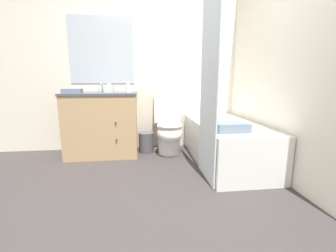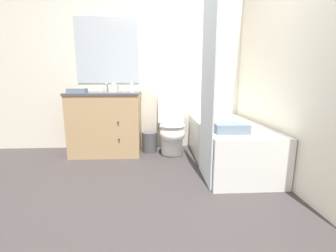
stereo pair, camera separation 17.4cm
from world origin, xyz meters
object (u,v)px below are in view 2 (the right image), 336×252
sink_faucet (108,89)px  bath_towel_folded (230,128)px  vanity_cabinet (107,123)px  toilet (172,128)px  bathtub (228,143)px  hand_towel_folded (77,91)px  wastebasket (149,142)px  soap_dispenser (132,87)px  tissue_box (114,88)px

sink_faucet → bath_towel_folded: size_ratio=0.42×
vanity_cabinet → toilet: (0.93, -0.05, -0.08)m
bathtub → bath_towel_folded: (-0.14, -0.48, 0.30)m
sink_faucet → hand_towel_folded: 0.47m
wastebasket → hand_towel_folded: (-0.93, -0.16, 0.76)m
bathtub → bath_towel_folded: bath_towel_folded is taller
toilet → soap_dispenser: soap_dispenser is taller
vanity_cabinet → bath_towel_folded: bearing=-33.7°
bathtub → soap_dispenser: bearing=159.7°
sink_faucet → hand_towel_folded: bearing=-133.6°
wastebasket → bathtub: bearing=-27.4°
bathtub → wastebasket: 1.13m
wastebasket → tissue_box: (-0.50, 0.08, 0.78)m
vanity_cabinet → bath_towel_folded: vanity_cabinet is taller
vanity_cabinet → soap_dispenser: 0.62m
bathtub → hand_towel_folded: (-1.93, 0.36, 0.64)m
sink_faucet → toilet: sink_faucet is taller
hand_towel_folded → bath_towel_folded: (1.79, -0.83, -0.34)m
toilet → wastebasket: bearing=168.1°
bathtub → hand_towel_folded: bearing=169.6°
soap_dispenser → bath_towel_folded: size_ratio=0.46×
bath_towel_folded → tissue_box: bearing=141.6°
vanity_cabinet → soap_dispenser: size_ratio=6.19×
bathtub → wastebasket: bathtub is taller
toilet → tissue_box: bearing=169.8°
toilet → bath_towel_folded: toilet is taller
soap_dispenser → tissue_box: bearing=151.7°
wastebasket → sink_faucet: bearing=163.4°
tissue_box → soap_dispenser: size_ratio=0.90×
toilet → hand_towel_folded: (-1.25, -0.09, 0.54)m
tissue_box → wastebasket: bearing=-9.1°
hand_towel_folded → wastebasket: bearing=9.9°
soap_dispenser → hand_towel_folded: bearing=-172.0°
soap_dispenser → bath_towel_folded: (1.09, -0.93, -0.38)m
toilet → tissue_box: tissue_box is taller
sink_faucet → wastebasket: size_ratio=0.48×
bathtub → tissue_box: 1.74m
wastebasket → toilet: bearing=-11.9°
bathtub → hand_towel_folded: 2.06m
sink_faucet → tissue_box: 0.15m
sink_faucet → wastebasket: sink_faucet is taller
vanity_cabinet → bathtub: size_ratio=0.62×
sink_faucet → bath_towel_folded: sink_faucet is taller
wastebasket → tissue_box: tissue_box is taller
hand_towel_folded → bath_towel_folded: 2.00m
soap_dispenser → sink_faucet: bearing=146.7°
sink_faucet → bathtub: size_ratio=0.09×
hand_towel_folded → bath_towel_folded: bearing=-25.0°
hand_towel_folded → toilet: bearing=4.3°
sink_faucet → toilet: 1.10m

